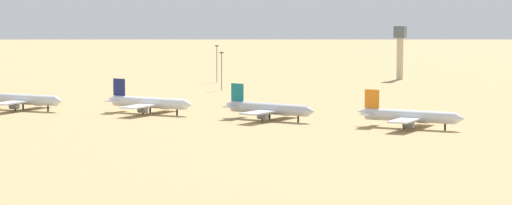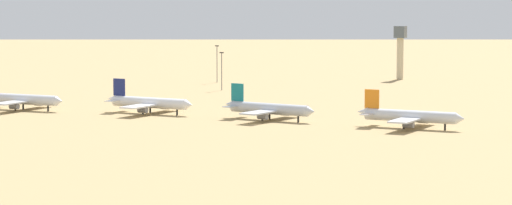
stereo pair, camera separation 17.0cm
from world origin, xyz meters
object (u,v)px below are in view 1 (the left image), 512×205
light_pole_mid (217,61)px  parked_jet_orange_3 (409,116)px  parked_jet_red_0 (21,99)px  light_pole_east (222,68)px  parked_jet_teal_2 (269,109)px  control_tower (400,47)px  parked_jet_navy_1 (149,103)px

light_pole_mid → parked_jet_orange_3: bearing=-47.0°
parked_jet_red_0 → light_pole_east: size_ratio=2.17×
parked_jet_orange_3 → parked_jet_teal_2: bearing=179.8°
parked_jet_orange_3 → control_tower: size_ratio=1.37×
control_tower → light_pole_mid: bearing=-145.7°
parked_jet_navy_1 → parked_jet_teal_2: size_ratio=1.02×
parked_jet_red_0 → parked_jet_navy_1: bearing=11.4°
parked_jet_teal_2 → light_pole_east: 115.48m
parked_jet_red_0 → parked_jet_navy_1: parked_jet_red_0 is taller
parked_jet_navy_1 → light_pole_east: size_ratio=2.17×
control_tower → parked_jet_teal_2: bearing=-87.6°
parked_jet_red_0 → parked_jet_navy_1: (47.57, 6.77, -0.01)m
light_pole_mid → light_pole_east: size_ratio=1.05×
parked_jet_teal_2 → control_tower: (-7.77, 185.04, 11.66)m
light_pole_mid → parked_jet_teal_2: bearing=-59.0°
parked_jet_teal_2 → parked_jet_orange_3: parked_jet_orange_3 is taller
parked_jet_red_0 → control_tower: bearing=69.1°
parked_jet_red_0 → parked_jet_orange_3: bearing=3.5°
parked_jet_orange_3 → light_pole_east: bearing=141.8°
parked_jet_teal_2 → control_tower: 185.57m
parked_jet_navy_1 → light_pole_east: light_pole_east is taller
parked_jet_navy_1 → control_tower: (37.74, 182.64, 11.62)m
control_tower → light_pole_east: bearing=-121.6°
parked_jet_teal_2 → control_tower: bearing=103.0°
parked_jet_red_0 → parked_jet_orange_3: parked_jet_red_0 is taller
parked_jet_red_0 → parked_jet_teal_2: parked_jet_red_0 is taller
parked_jet_orange_3 → light_pole_mid: (-129.47, 138.94, 6.04)m
parked_jet_navy_1 → light_pole_mid: size_ratio=2.06×
parked_jet_navy_1 → parked_jet_orange_3: size_ratio=1.01×
light_pole_mid → light_pole_east: light_pole_mid is taller
control_tower → parked_jet_red_0: bearing=-114.2°
parked_jet_teal_2 → light_pole_mid: light_pole_mid is taller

